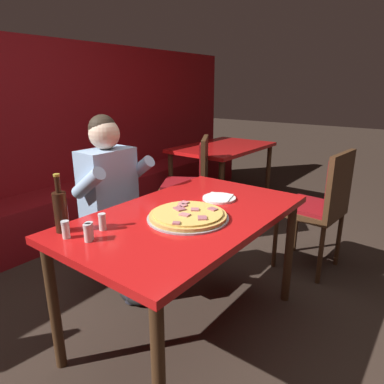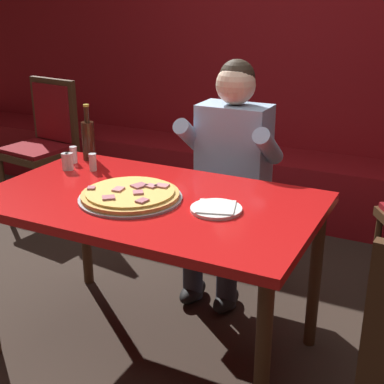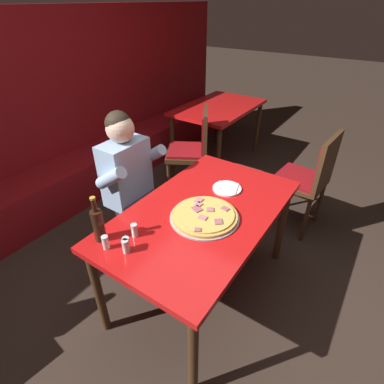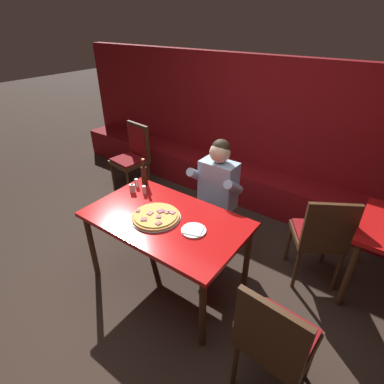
# 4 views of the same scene
# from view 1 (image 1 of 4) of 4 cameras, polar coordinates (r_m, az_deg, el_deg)

# --- Properties ---
(ground_plane) EXTENTS (24.00, 24.00, 0.00)m
(ground_plane) POSITION_cam_1_polar(r_m,az_deg,el_deg) (2.32, -0.66, -21.61)
(ground_plane) COLOR #33261E
(booth_wall_panel) EXTENTS (6.80, 0.16, 1.90)m
(booth_wall_panel) POSITION_cam_1_polar(r_m,az_deg,el_deg) (3.62, -29.34, 7.07)
(booth_wall_panel) COLOR maroon
(booth_wall_panel) RESTS_ON ground_plane
(booth_bench) EXTENTS (6.46, 0.48, 0.46)m
(booth_bench) POSITION_cam_1_polar(r_m,az_deg,el_deg) (3.52, -25.46, -4.88)
(booth_bench) COLOR maroon
(booth_bench) RESTS_ON ground_plane
(main_dining_table) EXTENTS (1.43, 0.85, 0.77)m
(main_dining_table) POSITION_cam_1_polar(r_m,az_deg,el_deg) (1.96, -0.73, -5.76)
(main_dining_table) COLOR #422816
(main_dining_table) RESTS_ON ground_plane
(pizza) EXTENTS (0.44, 0.44, 0.05)m
(pizza) POSITION_cam_1_polar(r_m,az_deg,el_deg) (1.85, -0.68, -3.94)
(pizza) COLOR #9E9EA3
(pizza) RESTS_ON main_dining_table
(plate_white_paper) EXTENTS (0.21, 0.21, 0.02)m
(plate_white_paper) POSITION_cam_1_polar(r_m,az_deg,el_deg) (2.17, 4.54, -1.00)
(plate_white_paper) COLOR white
(plate_white_paper) RESTS_ON main_dining_table
(beer_bottle) EXTENTS (0.07, 0.07, 0.29)m
(beer_bottle) POSITION_cam_1_polar(r_m,az_deg,el_deg) (1.78, -21.05, -2.85)
(beer_bottle) COLOR black
(beer_bottle) RESTS_ON main_dining_table
(shaker_oregano) EXTENTS (0.04, 0.04, 0.09)m
(shaker_oregano) POSITION_cam_1_polar(r_m,az_deg,el_deg) (1.72, -20.29, -6.02)
(shaker_oregano) COLOR silver
(shaker_oregano) RESTS_ON main_dining_table
(shaker_red_pepper_flakes) EXTENTS (0.04, 0.04, 0.09)m
(shaker_red_pepper_flakes) POSITION_cam_1_polar(r_m,az_deg,el_deg) (1.76, -14.71, -4.96)
(shaker_red_pepper_flakes) COLOR silver
(shaker_red_pepper_flakes) RESTS_ON main_dining_table
(shaker_parmesan) EXTENTS (0.04, 0.04, 0.09)m
(shaker_parmesan) POSITION_cam_1_polar(r_m,az_deg,el_deg) (1.65, -16.97, -6.66)
(shaker_parmesan) COLOR silver
(shaker_parmesan) RESTS_ON main_dining_table
(shaker_black_pepper) EXTENTS (0.04, 0.04, 0.09)m
(shaker_black_pepper) POSITION_cam_1_polar(r_m,az_deg,el_deg) (1.67, -16.71, -6.38)
(shaker_black_pepper) COLOR silver
(shaker_black_pepper) RESTS_ON main_dining_table
(diner_seated_blue_shirt) EXTENTS (0.53, 0.53, 1.27)m
(diner_seated_blue_shirt) POSITION_cam_1_polar(r_m,az_deg,el_deg) (2.46, -12.43, -0.93)
(diner_seated_blue_shirt) COLOR black
(diner_seated_blue_shirt) RESTS_ON ground_plane
(dining_chair_far_left) EXTENTS (0.60, 0.60, 0.99)m
(dining_chair_far_left) POSITION_cam_1_polar(r_m,az_deg,el_deg) (3.34, -0.00, 2.21)
(dining_chair_far_left) COLOR #422816
(dining_chair_far_left) RESTS_ON ground_plane
(dining_chair_by_booth) EXTENTS (0.47, 0.47, 0.99)m
(dining_chair_by_booth) POSITION_cam_1_polar(r_m,az_deg,el_deg) (2.87, 20.73, -1.57)
(dining_chair_by_booth) COLOR #422816
(dining_chair_by_booth) RESTS_ON ground_plane
(background_dining_table) EXTENTS (1.26, 0.81, 0.77)m
(background_dining_table) POSITION_cam_1_polar(r_m,az_deg,el_deg) (4.14, 5.17, 6.46)
(background_dining_table) COLOR #422816
(background_dining_table) RESTS_ON ground_plane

